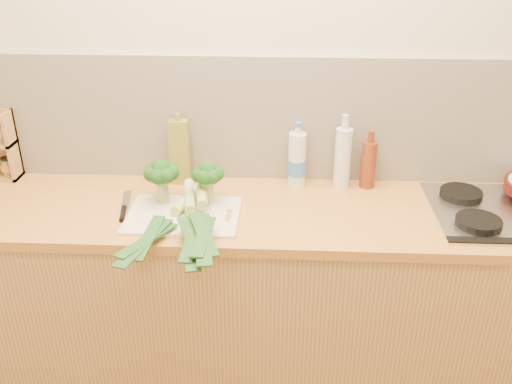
# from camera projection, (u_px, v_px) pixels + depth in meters

# --- Properties ---
(room_shell) EXTENTS (3.50, 3.50, 3.50)m
(room_shell) POSITION_uv_depth(u_px,v_px,m) (252.00, 120.00, 2.42)
(room_shell) COLOR beige
(room_shell) RESTS_ON ground
(counter) EXTENTS (3.20, 0.62, 0.90)m
(counter) POSITION_uv_depth(u_px,v_px,m) (249.00, 299.00, 2.48)
(counter) COLOR tan
(counter) RESTS_ON ground
(gas_hob) EXTENTS (0.58, 0.50, 0.04)m
(gas_hob) POSITION_uv_depth(u_px,v_px,m) (508.00, 211.00, 2.22)
(gas_hob) COLOR silver
(gas_hob) RESTS_ON counter
(chopping_board) EXTENTS (0.43, 0.32, 0.01)m
(chopping_board) POSITION_uv_depth(u_px,v_px,m) (183.00, 215.00, 2.21)
(chopping_board) COLOR beige
(chopping_board) RESTS_ON counter
(broccoli_left) EXTENTS (0.14, 0.14, 0.19)m
(broccoli_left) POSITION_uv_depth(u_px,v_px,m) (162.00, 173.00, 2.24)
(broccoli_left) COLOR #97A35F
(broccoli_left) RESTS_ON chopping_board
(broccoli_right) EXTENTS (0.13, 0.13, 0.18)m
(broccoli_right) POSITION_uv_depth(u_px,v_px,m) (207.00, 175.00, 2.24)
(broccoli_right) COLOR #97A35F
(broccoli_right) RESTS_ON chopping_board
(leek_front) EXTENTS (0.23, 0.64, 0.04)m
(leek_front) POSITION_uv_depth(u_px,v_px,m) (174.00, 213.00, 2.16)
(leek_front) COLOR white
(leek_front) RESTS_ON chopping_board
(leek_mid) EXTENTS (0.17, 0.65, 0.04)m
(leek_mid) POSITION_uv_depth(u_px,v_px,m) (190.00, 212.00, 2.14)
(leek_mid) COLOR white
(leek_mid) RESTS_ON chopping_board
(leek_back) EXTENTS (0.16, 0.68, 0.04)m
(leek_back) POSITION_uv_depth(u_px,v_px,m) (202.00, 206.00, 2.14)
(leek_back) COLOR white
(leek_back) RESTS_ON chopping_board
(chefs_knife) EXTENTS (0.07, 0.28, 0.02)m
(chefs_knife) POSITION_uv_depth(u_px,v_px,m) (124.00, 210.00, 2.25)
(chefs_knife) COLOR silver
(chefs_knife) RESTS_ON counter
(oil_tin) EXTENTS (0.08, 0.05, 0.31)m
(oil_tin) POSITION_uv_depth(u_px,v_px,m) (180.00, 152.00, 2.43)
(oil_tin) COLOR olive
(oil_tin) RESTS_ON counter
(glass_bottle) EXTENTS (0.07, 0.07, 0.32)m
(glass_bottle) POSITION_uv_depth(u_px,v_px,m) (343.00, 157.00, 2.40)
(glass_bottle) COLOR silver
(glass_bottle) RESTS_ON counter
(amber_bottle) EXTENTS (0.06, 0.06, 0.25)m
(amber_bottle) POSITION_uv_depth(u_px,v_px,m) (368.00, 164.00, 2.41)
(amber_bottle) COLOR maroon
(amber_bottle) RESTS_ON counter
(water_bottle) EXTENTS (0.08, 0.08, 0.27)m
(water_bottle) POSITION_uv_depth(u_px,v_px,m) (297.00, 161.00, 2.42)
(water_bottle) COLOR silver
(water_bottle) RESTS_ON counter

